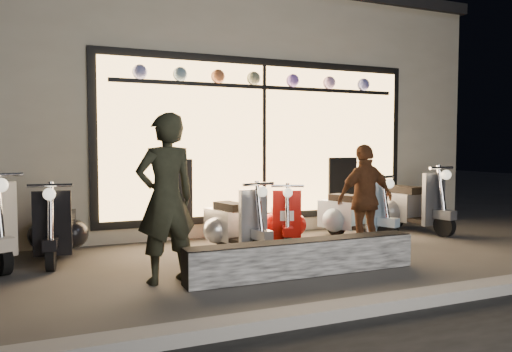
{
  "coord_description": "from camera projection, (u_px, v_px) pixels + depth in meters",
  "views": [
    {
      "loc": [
        -2.51,
        -5.53,
        1.46
      ],
      "look_at": [
        0.1,
        0.6,
        1.05
      ],
      "focal_mm": 35.0,
      "sensor_mm": 36.0,
      "label": 1
    }
  ],
  "objects": [
    {
      "name": "graffiti_barrier",
      "position": [
        304.0,
        257.0,
        5.6
      ],
      "size": [
        2.75,
        0.28,
        0.4
      ],
      "primitive_type": "cube",
      "color": "black",
      "rests_on": "ground"
    },
    {
      "name": "scooter_red",
      "position": [
        284.0,
        220.0,
        7.42
      ],
      "size": [
        0.7,
        1.22,
        0.89
      ],
      "rotation": [
        0.0,
        0.0,
        -0.39
      ],
      "color": "black",
      "rests_on": "ground"
    },
    {
      "name": "scooter_grey",
      "position": [
        406.0,
        205.0,
        8.61
      ],
      "size": [
        0.63,
        1.51,
        1.07
      ],
      "rotation": [
        0.0,
        0.0,
        0.16
      ],
      "color": "black",
      "rests_on": "ground"
    },
    {
      "name": "man",
      "position": [
        166.0,
        198.0,
        5.27
      ],
      "size": [
        0.72,
        0.54,
        1.8
      ],
      "primitive_type": "imported",
      "rotation": [
        0.0,
        0.0,
        3.33
      ],
      "color": "black",
      "rests_on": "ground"
    },
    {
      "name": "scooter_blue",
      "position": [
        349.0,
        213.0,
        7.9
      ],
      "size": [
        0.76,
        1.33,
        0.96
      ],
      "rotation": [
        0.0,
        0.0,
        0.38
      ],
      "color": "black",
      "rests_on": "ground"
    },
    {
      "name": "shop_building",
      "position": [
        172.0,
        115.0,
        10.61
      ],
      "size": [
        10.2,
        6.23,
        4.2
      ],
      "color": "beige",
      "rests_on": "ground"
    },
    {
      "name": "ground",
      "position": [
        268.0,
        264.0,
        6.15
      ],
      "size": [
        40.0,
        40.0,
        0.0
      ],
      "primitive_type": "plane",
      "color": "#383533",
      "rests_on": "ground"
    },
    {
      "name": "kerb",
      "position": [
        363.0,
        307.0,
        4.31
      ],
      "size": [
        40.0,
        0.25,
        0.12
      ],
      "primitive_type": "cube",
      "color": "slate",
      "rests_on": "ground"
    },
    {
      "name": "scooter_silver",
      "position": [
        232.0,
        223.0,
        6.95
      ],
      "size": [
        0.62,
        1.32,
        0.94
      ],
      "rotation": [
        0.0,
        0.0,
        0.23
      ],
      "color": "black",
      "rests_on": "ground"
    },
    {
      "name": "woman",
      "position": [
        365.0,
        199.0,
        6.72
      ],
      "size": [
        0.87,
        0.38,
        1.48
      ],
      "primitive_type": "imported",
      "rotation": [
        0.0,
        0.0,
        3.17
      ],
      "color": "brown",
      "rests_on": "ground"
    },
    {
      "name": "scooter_black",
      "position": [
        57.0,
        228.0,
        6.44
      ],
      "size": [
        0.54,
        1.37,
        0.97
      ],
      "rotation": [
        0.0,
        0.0,
        -0.12
      ],
      "color": "black",
      "rests_on": "ground"
    }
  ]
}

